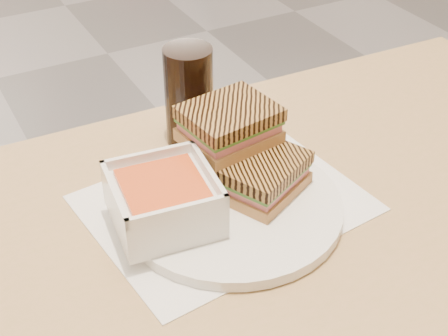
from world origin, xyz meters
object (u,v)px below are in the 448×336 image
soup_bowl (164,202)px  panini_lower (261,175)px  plate (232,207)px  cola_glass (189,97)px  main_table (269,285)px

soup_bowl → panini_lower: soup_bowl is taller
panini_lower → soup_bowl: bearing=177.9°
plate → cola_glass: size_ratio=1.89×
plate → soup_bowl: 0.10m
main_table → plate: (-0.03, 0.05, 0.12)m
main_table → plate: plate is taller
panini_lower → main_table: bearing=-103.9°
soup_bowl → panini_lower: bearing=-2.1°
main_table → panini_lower: panini_lower is taller
plate → panini_lower: (0.05, 0.01, 0.03)m
plate → panini_lower: 0.06m
main_table → panini_lower: 0.17m
cola_glass → soup_bowl: bearing=-124.9°
main_table → cola_glass: bearing=91.6°
soup_bowl → cola_glass: cola_glass is taller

